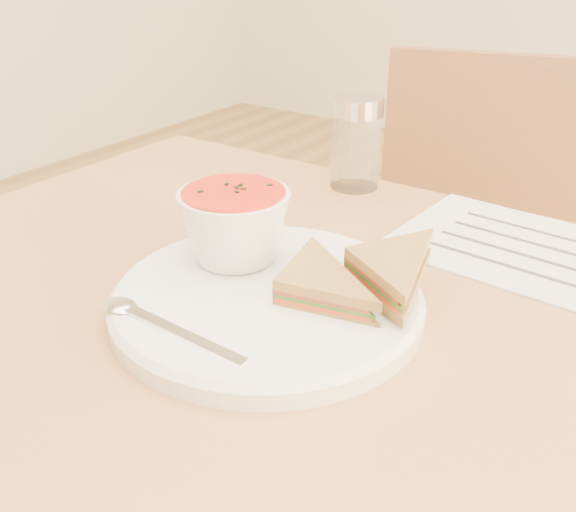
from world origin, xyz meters
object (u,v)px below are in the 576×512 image
Objects in this scene: chair_far at (462,327)px; condiment_shaker at (356,143)px; soup_bowl at (235,229)px; plate at (267,301)px.

chair_far is 0.45m from condiment_shaker.
chair_far is 8.01× the size of soup_bowl.
soup_bowl is 0.30m from condiment_shaker.
condiment_shaker is (-0.11, -0.22, 0.37)m from chair_far.
chair_far is 3.03× the size of plate.
plate is 0.08m from soup_bowl.
condiment_shaker reaches higher than soup_bowl.
condiment_shaker reaches higher than plate.
soup_bowl reaches higher than plate.
chair_far is at bearing 88.03° from plate.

